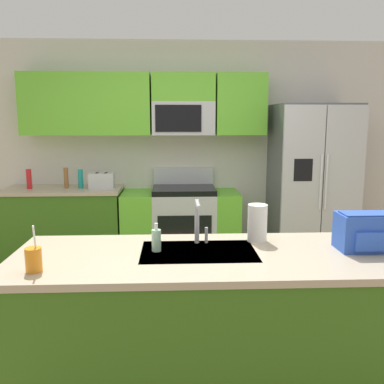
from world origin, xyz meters
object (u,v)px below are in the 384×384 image
paper_towel_roll (257,223)px  backpack (365,231)px  refrigerator (312,185)px  sink_faucet (198,218)px  range_oven (181,225)px  toaster (102,181)px  pepper_mill (66,178)px  bottle_red (29,179)px  drink_cup_orange (34,259)px  soap_dispenser (156,240)px  bottle_teal (81,179)px

paper_towel_roll → backpack: size_ratio=0.75×
refrigerator → sink_faucet: bearing=-123.6°
range_oven → paper_towel_roll: (0.45, -2.21, 0.58)m
toaster → pepper_mill: pepper_mill is taller
bottle_red → paper_towel_roll: bearing=-45.1°
drink_cup_orange → range_oven: bearing=73.5°
refrigerator → soap_dispenser: size_ratio=10.88×
toaster → backpack: 3.07m
range_oven → drink_cup_orange: (-0.80, -2.70, 0.52)m
range_oven → drink_cup_orange: 2.87m
refrigerator → soap_dispenser: (-1.71, -2.32, 0.04)m
bottle_red → backpack: size_ratio=0.70×
toaster → paper_towel_roll: (1.35, -2.16, 0.03)m
sink_faucet → drink_cup_orange: 0.98m
toaster → bottle_red: 0.82m
soap_dispenser → pepper_mill: bearing=115.3°
pepper_mill → paper_towel_roll: size_ratio=0.98×
soap_dispenser → drink_cup_orange: bearing=-153.0°
paper_towel_roll → bottle_red: bearing=134.9°
pepper_mill → refrigerator: bearing=-1.4°
pepper_mill → bottle_teal: size_ratio=1.07×
bottle_teal → sink_faucet: 2.56m
range_oven → backpack: (1.06, -2.42, 0.57)m
refrigerator → bottle_teal: refrigerator is taller
drink_cup_orange → backpack: bearing=8.6°
range_oven → bottle_teal: (-1.15, -0.01, 0.57)m
bottle_teal → drink_cup_orange: (0.35, -2.69, -0.04)m
toaster → drink_cup_orange: bearing=-87.9°
range_oven → soap_dispenser: (-0.19, -2.39, 0.53)m
drink_cup_orange → bottle_red: bearing=109.0°
toaster → drink_cup_orange: 2.65m
bottle_teal → backpack: (2.21, -2.41, 0.01)m
bottle_red → sink_faucet: size_ratio=0.80×
toaster → bottle_red: size_ratio=1.25×
paper_towel_roll → soap_dispenser: bearing=-164.5°
refrigerator → bottle_red: (-3.25, 0.04, 0.09)m
sink_faucet → soap_dispenser: (-0.26, -0.13, -0.10)m
refrigerator → backpack: 2.39m
backpack → refrigerator: bearing=78.9°
sink_faucet → drink_cup_orange: bearing=-153.2°
pepper_mill → paper_towel_roll: bearing=-51.4°
backpack → drink_cup_orange: bearing=-171.4°
pepper_mill → backpack: size_ratio=0.73×
pepper_mill → drink_cup_orange: drink_cup_orange is taller
pepper_mill → bottle_red: (-0.41, -0.03, -0.00)m
range_oven → paper_towel_roll: 2.33m
sink_faucet → paper_towel_roll: sink_faucet is taller
refrigerator → drink_cup_orange: (-2.32, -2.63, 0.04)m
toaster → paper_towel_roll: 2.55m
bottle_teal → sink_faucet: bearing=-61.6°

